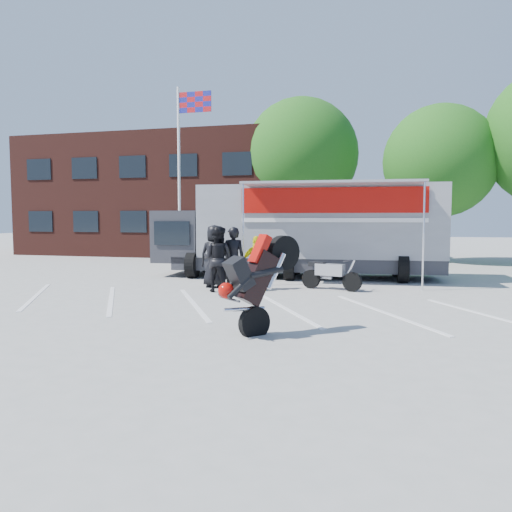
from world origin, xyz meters
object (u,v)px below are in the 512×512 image
at_px(tree_left, 301,155).
at_px(spectator_leather_c, 218,259).
at_px(spectator_leather_a, 215,256).
at_px(spectator_hivis, 257,263).
at_px(tree_mid, 440,161).
at_px(flagpole, 184,154).
at_px(parked_motorcycle, 331,290).
at_px(transporter_truck, 306,277).
at_px(spectator_leather_b, 233,259).
at_px(stunt_bike_rider, 281,331).

relative_size(tree_left, spectator_leather_c, 4.39).
bearing_deg(spectator_leather_a, spectator_hivis, 174.01).
bearing_deg(spectator_leather_a, tree_mid, -125.98).
bearing_deg(spectator_leather_c, tree_left, -84.97).
distance_m(flagpole, parked_motorcycle, 10.46).
distance_m(flagpole, tree_mid, 12.31).
height_order(transporter_truck, spectator_leather_a, spectator_leather_a).
height_order(tree_left, tree_mid, tree_left).
xyz_separation_m(spectator_leather_a, spectator_leather_c, (0.39, -0.84, -0.01)).
bearing_deg(spectator_leather_b, spectator_hivis, -169.64).
relative_size(spectator_leather_a, spectator_hivis, 1.20).
relative_size(transporter_truck, spectator_hivis, 6.44).
bearing_deg(parked_motorcycle, spectator_leather_c, 126.73).
bearing_deg(spectator_leather_b, tree_mid, -141.09).
xyz_separation_m(parked_motorcycle, stunt_bike_rider, (-0.33, -5.86, 0.00)).
bearing_deg(spectator_hivis, spectator_leather_a, -7.59).
bearing_deg(flagpole, parked_motorcycle, -37.96).
height_order(parked_motorcycle, spectator_leather_a, spectator_leather_a).
distance_m(tree_left, spectator_leather_c, 13.63).
relative_size(flagpole, transporter_truck, 0.75).
bearing_deg(transporter_truck, spectator_leather_b, -116.40).
xyz_separation_m(stunt_bike_rider, spectator_hivis, (-1.91, 5.38, 0.83)).
relative_size(flagpole, tree_left, 0.93).
bearing_deg(spectator_leather_b, flagpole, -76.36).
bearing_deg(stunt_bike_rider, parked_motorcycle, 127.63).
bearing_deg(spectator_leather_b, parked_motorcycle, 176.58).
xyz_separation_m(stunt_bike_rider, spectator_leather_a, (-3.33, 5.50, 1.00)).
relative_size(tree_mid, spectator_hivis, 4.63).
distance_m(spectator_leather_b, spectator_hivis, 0.76).
distance_m(tree_mid, transporter_truck, 10.48).
relative_size(parked_motorcycle, spectator_leather_b, 1.02).
bearing_deg(transporter_truck, stunt_bike_rider, -88.24).
distance_m(flagpole, spectator_hivis, 8.94).
bearing_deg(tree_mid, stunt_bike_rider, -104.79).
height_order(flagpole, spectator_leather_a, flagpole).
bearing_deg(spectator_leather_a, spectator_leather_c, 114.03).
height_order(tree_left, spectator_hivis, tree_left).
bearing_deg(parked_motorcycle, spectator_leather_a, 112.14).
xyz_separation_m(flagpole, transporter_truck, (5.92, -2.55, -5.05)).
relative_size(spectator_leather_b, spectator_hivis, 1.17).
relative_size(parked_motorcycle, spectator_hivis, 1.20).
height_order(tree_left, parked_motorcycle, tree_left).
bearing_deg(tree_left, spectator_hivis, -86.54).
distance_m(flagpole, transporter_truck, 8.19).
relative_size(tree_mid, spectator_leather_a, 3.85).
distance_m(tree_left, spectator_leather_a, 12.85).
bearing_deg(spectator_leather_a, transporter_truck, -125.50).
height_order(tree_mid, spectator_leather_a, tree_mid).
relative_size(tree_left, spectator_leather_b, 4.45).
relative_size(spectator_leather_b, spectator_leather_c, 0.99).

